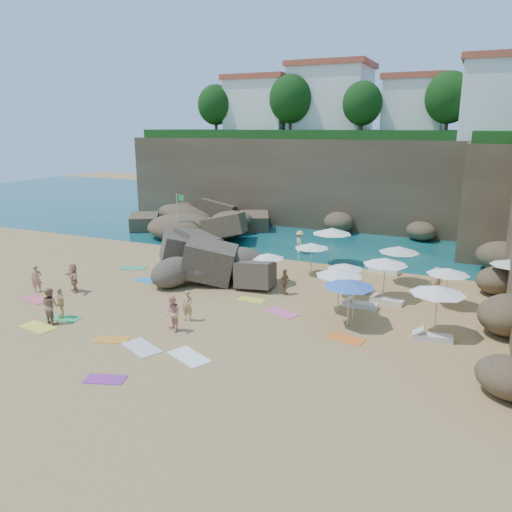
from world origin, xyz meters
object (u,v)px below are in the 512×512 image
at_px(person_stand_0, 37,279).
at_px(person_stand_4, 437,282).
at_px(rock_outcrop, 215,280).
at_px(person_stand_3, 284,282).
at_px(parasol_0, 332,231).
at_px(person_stand_5, 175,241).
at_px(lounger_0, 384,270).
at_px(flag_pole, 179,212).
at_px(parasol_2, 312,246).
at_px(person_stand_1, 51,306).
at_px(person_stand_2, 300,242).
at_px(parasol_1, 345,266).

relative_size(person_stand_0, person_stand_4, 0.90).
relative_size(rock_outcrop, person_stand_3, 4.77).
distance_m(parasol_0, person_stand_5, 11.67).
relative_size(lounger_0, person_stand_4, 1.14).
bearing_deg(lounger_0, flag_pole, -179.29).
xyz_separation_m(parasol_2, person_stand_3, (-0.12, -4.34, -1.14)).
height_order(person_stand_3, person_stand_5, person_stand_5).
relative_size(flag_pole, person_stand_1, 2.26).
bearing_deg(parasol_2, person_stand_2, 117.24).
bearing_deg(flag_pole, person_stand_0, -91.87).
distance_m(person_stand_0, person_stand_4, 22.26).
relative_size(rock_outcrop, parasol_1, 3.57).
distance_m(parasol_1, person_stand_5, 14.76).
bearing_deg(parasol_2, person_stand_4, -9.66).
bearing_deg(rock_outcrop, lounger_0, 32.79).
bearing_deg(person_stand_1, person_stand_5, -70.25).
relative_size(person_stand_0, person_stand_2, 0.90).
xyz_separation_m(lounger_0, person_stand_1, (-12.82, -15.18, 0.72)).
xyz_separation_m(rock_outcrop, person_stand_3, (4.87, -0.79, 0.73)).
distance_m(parasol_0, person_stand_0, 18.53).
xyz_separation_m(parasol_2, person_stand_2, (-2.47, 4.80, -1.02)).
distance_m(parasol_1, person_stand_0, 17.28).
xyz_separation_m(person_stand_2, person_stand_3, (2.35, -9.13, -0.12)).
distance_m(lounger_0, person_stand_1, 19.88).
distance_m(person_stand_0, person_stand_1, 5.33).
relative_size(rock_outcrop, parasol_0, 2.65).
relative_size(parasol_0, parasol_1, 1.35).
bearing_deg(person_stand_0, person_stand_5, 40.32).
relative_size(parasol_1, person_stand_0, 1.27).
xyz_separation_m(flag_pole, person_stand_2, (10.07, 0.56, -1.67)).
bearing_deg(person_stand_1, parasol_0, -109.70).
xyz_separation_m(parasol_0, lounger_0, (3.72, -0.61, -2.14)).
bearing_deg(person_stand_1, person_stand_0, -25.45).
xyz_separation_m(flag_pole, parasol_1, (15.51, -7.42, -0.82)).
relative_size(rock_outcrop, person_stand_0, 4.53).
height_order(person_stand_0, person_stand_2, person_stand_2).
xyz_separation_m(person_stand_1, person_stand_5, (-2.37, 14.20, -0.02)).
distance_m(person_stand_2, person_stand_3, 9.43).
height_order(parasol_1, person_stand_2, parasol_1).
height_order(parasol_1, person_stand_5, parasol_1).
height_order(parasol_2, person_stand_1, parasol_2).
bearing_deg(flag_pole, person_stand_3, -34.62).
relative_size(person_stand_3, person_stand_4, 0.86).
bearing_deg(person_stand_3, parasol_2, 12.90).
xyz_separation_m(parasol_0, parasol_1, (2.54, -6.15, -0.59)).
distance_m(rock_outcrop, person_stand_2, 8.76).
bearing_deg(person_stand_5, lounger_0, 9.09).
bearing_deg(person_stand_2, person_stand_5, 72.93).
distance_m(parasol_0, person_stand_3, 7.48).
relative_size(parasol_1, lounger_0, 1.01).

